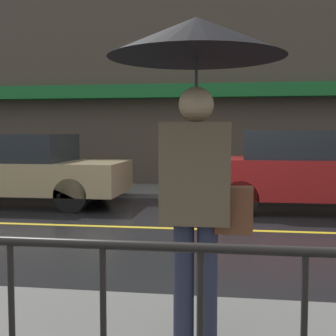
% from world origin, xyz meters
% --- Properties ---
extents(ground_plane, '(80.00, 80.00, 0.00)m').
position_xyz_m(ground_plane, '(0.00, 0.00, 0.00)').
color(ground_plane, black).
extents(sidewalk_far, '(28.00, 2.16, 0.10)m').
position_xyz_m(sidewalk_far, '(0.00, 4.35, 0.05)').
color(sidewalk_far, '#60605E').
rests_on(sidewalk_far, ground_plane).
extents(lane_marking, '(25.20, 0.12, 0.01)m').
position_xyz_m(lane_marking, '(0.00, 0.00, 0.00)').
color(lane_marking, gold).
rests_on(lane_marking, ground_plane).
extents(building_storefront, '(28.00, 0.85, 6.60)m').
position_xyz_m(building_storefront, '(0.00, 5.56, 3.26)').
color(building_storefront, '#4C4238').
rests_on(building_storefront, ground_plane).
extents(pedestrian, '(1.13, 1.13, 2.12)m').
position_xyz_m(pedestrian, '(0.05, -4.21, 1.82)').
color(pedestrian, '#23283D').
rests_on(pedestrian, sidewalk_near).
extents(car_tan, '(4.26, 1.80, 1.48)m').
position_xyz_m(car_tan, '(-4.15, 2.00, 0.75)').
color(car_tan, tan).
rests_on(car_tan, ground_plane).
extents(car_red, '(4.60, 1.73, 1.55)m').
position_xyz_m(car_red, '(1.77, 2.00, 0.79)').
color(car_red, maroon).
rests_on(car_red, ground_plane).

